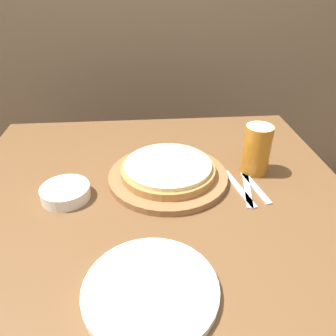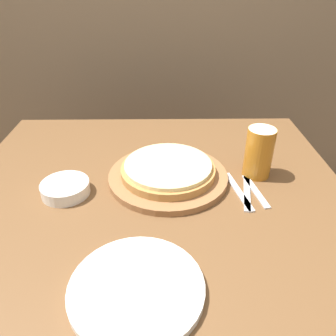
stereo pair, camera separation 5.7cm
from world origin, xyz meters
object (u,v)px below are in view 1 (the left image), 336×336
(side_bowl, at_px, (66,192))
(fork, at_px, (239,188))
(dinner_plate, at_px, (151,290))
(pizza_on_board, at_px, (168,172))
(spoon, at_px, (255,187))
(dinner_knife, at_px, (247,188))
(beer_glass, at_px, (257,148))

(side_bowl, distance_m, fork, 0.49)
(dinner_plate, height_order, fork, dinner_plate)
(pizza_on_board, height_order, spoon, pizza_on_board)
(side_bowl, distance_m, spoon, 0.54)
(pizza_on_board, xyz_separation_m, dinner_knife, (0.23, -0.07, -0.02))
(dinner_plate, distance_m, dinner_knife, 0.45)
(fork, bearing_deg, dinner_plate, -128.83)
(spoon, bearing_deg, pizza_on_board, 164.65)
(dinner_plate, xyz_separation_m, spoon, (0.32, 0.34, -0.01))
(spoon, bearing_deg, dinner_knife, 180.00)
(pizza_on_board, distance_m, beer_glass, 0.28)
(pizza_on_board, height_order, side_bowl, pizza_on_board)
(pizza_on_board, distance_m, spoon, 0.26)
(dinner_plate, distance_m, spoon, 0.46)
(pizza_on_board, distance_m, side_bowl, 0.30)
(pizza_on_board, bearing_deg, side_bowl, -166.58)
(pizza_on_board, xyz_separation_m, fork, (0.20, -0.07, -0.02))
(dinner_plate, xyz_separation_m, dinner_knife, (0.29, 0.34, -0.01))
(beer_glass, height_order, spoon, beer_glass)
(pizza_on_board, distance_m, dinner_plate, 0.41)
(side_bowl, relative_size, spoon, 0.83)
(side_bowl, height_order, spoon, side_bowl)
(dinner_knife, bearing_deg, pizza_on_board, 163.06)
(beer_glass, height_order, side_bowl, beer_glass)
(dinner_plate, distance_m, side_bowl, 0.40)
(dinner_plate, relative_size, dinner_knife, 1.43)
(dinner_plate, bearing_deg, side_bowl, 123.85)
(side_bowl, distance_m, dinner_knife, 0.52)
(dinner_plate, bearing_deg, spoon, 46.35)
(fork, height_order, spoon, same)
(dinner_knife, bearing_deg, fork, 180.00)
(spoon, bearing_deg, fork, 180.00)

